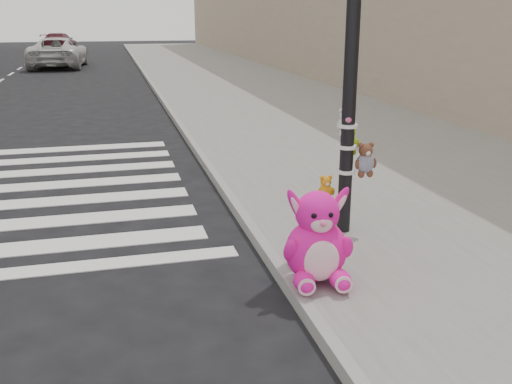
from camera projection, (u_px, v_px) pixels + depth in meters
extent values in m
plane|color=black|center=(136.00, 349.00, 4.77)|extent=(120.00, 120.00, 0.00)
cube|color=slate|center=(307.00, 117.00, 15.18)|extent=(7.00, 80.00, 0.14)
cube|color=gray|center=(178.00, 123.00, 14.36)|extent=(0.12, 80.00, 0.15)
cylinder|color=black|center=(351.00, 64.00, 6.41)|extent=(0.16, 0.16, 4.00)
cylinder|color=white|center=(346.00, 171.00, 6.78)|extent=(0.22, 0.22, 0.04)
cylinder|color=white|center=(347.00, 147.00, 6.69)|extent=(0.22, 0.22, 0.04)
cylinder|color=white|center=(348.00, 126.00, 6.62)|extent=(0.22, 0.22, 0.04)
ellipsoid|color=#FF15A4|center=(304.00, 284.00, 5.40)|extent=(0.24, 0.35, 0.18)
ellipsoid|color=#FF15A4|center=(340.00, 282.00, 5.45)|extent=(0.24, 0.35, 0.18)
ellipsoid|color=#FF15A4|center=(316.00, 250.00, 5.61)|extent=(0.68, 0.60, 0.63)
ellipsoid|color=#F9BFD1|center=(321.00, 261.00, 5.42)|extent=(0.36, 0.16, 0.41)
sphere|color=#FF15A4|center=(317.00, 213.00, 5.50)|extent=(0.48, 0.48, 0.43)
ellipsoid|color=#FF15A4|center=(297.00, 207.00, 5.47)|extent=(0.31, 0.12, 0.43)
ellipsoid|color=#FF15A4|center=(337.00, 205.00, 5.53)|extent=(0.31, 0.12, 0.43)
imported|color=silver|center=(58.00, 52.00, 29.95)|extent=(2.93, 5.73, 1.55)
imported|color=#5A1925|center=(59.00, 42.00, 43.17)|extent=(2.53, 4.93, 1.37)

